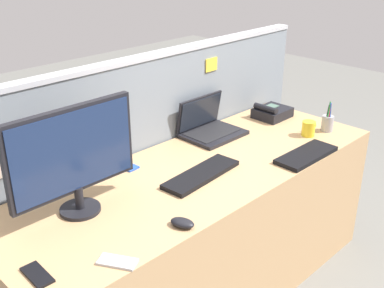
# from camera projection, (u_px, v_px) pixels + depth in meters

# --- Properties ---
(desk) EXTENTS (2.08, 0.73, 0.75)m
(desk) POSITION_uv_depth(u_px,v_px,m) (199.00, 234.00, 2.47)
(desk) COLOR tan
(desk) RESTS_ON ground_plane
(cubicle_divider) EXTENTS (2.44, 0.08, 1.24)m
(cubicle_divider) POSITION_uv_depth(u_px,v_px,m) (146.00, 166.00, 2.63)
(cubicle_divider) COLOR gray
(cubicle_divider) RESTS_ON ground_plane
(desktop_monitor) EXTENTS (0.56, 0.17, 0.45)m
(desktop_monitor) POSITION_uv_depth(u_px,v_px,m) (73.00, 155.00, 1.87)
(desktop_monitor) COLOR black
(desktop_monitor) RESTS_ON desk
(laptop) EXTENTS (0.33, 0.26, 0.21)m
(laptop) POSITION_uv_depth(u_px,v_px,m) (208.00, 126.00, 2.70)
(laptop) COLOR black
(laptop) RESTS_ON desk
(desk_phone) EXTENTS (0.21, 0.18, 0.10)m
(desk_phone) POSITION_uv_depth(u_px,v_px,m) (272.00, 112.00, 2.95)
(desk_phone) COLOR black
(desk_phone) RESTS_ON desk
(keyboard_main) EXTENTS (0.38, 0.15, 0.02)m
(keyboard_main) POSITION_uv_depth(u_px,v_px,m) (306.00, 155.00, 2.44)
(keyboard_main) COLOR black
(keyboard_main) RESTS_ON desk
(keyboard_spare) EXTENTS (0.44, 0.17, 0.02)m
(keyboard_spare) POSITION_uv_depth(u_px,v_px,m) (201.00, 174.00, 2.24)
(keyboard_spare) COLOR black
(keyboard_spare) RESTS_ON desk
(computer_mouse_right_hand) EXTENTS (0.09, 0.11, 0.03)m
(computer_mouse_right_hand) POSITION_uv_depth(u_px,v_px,m) (182.00, 223.00, 1.86)
(computer_mouse_right_hand) COLOR black
(computer_mouse_right_hand) RESTS_ON desk
(pen_cup) EXTENTS (0.07, 0.07, 0.18)m
(pen_cup) POSITION_uv_depth(u_px,v_px,m) (327.00, 123.00, 2.74)
(pen_cup) COLOR #99999E
(pen_cup) RESTS_ON desk
(cell_phone_blue_case) EXTENTS (0.07, 0.13, 0.01)m
(cell_phone_blue_case) POSITION_uv_depth(u_px,v_px,m) (126.00, 166.00, 2.34)
(cell_phone_blue_case) COLOR blue
(cell_phone_blue_case) RESTS_ON desk
(cell_phone_black_slab) EXTENTS (0.07, 0.14, 0.01)m
(cell_phone_black_slab) POSITION_uv_depth(u_px,v_px,m) (37.00, 275.00, 1.60)
(cell_phone_black_slab) COLOR black
(cell_phone_black_slab) RESTS_ON desk
(cell_phone_silver_slab) EXTENTS (0.12, 0.15, 0.01)m
(cell_phone_silver_slab) POSITION_uv_depth(u_px,v_px,m) (117.00, 262.00, 1.66)
(cell_phone_silver_slab) COLOR #B7BAC1
(cell_phone_silver_slab) RESTS_ON desk
(coffee_mug) EXTENTS (0.11, 0.07, 0.09)m
(coffee_mug) POSITION_uv_depth(u_px,v_px,m) (309.00, 128.00, 2.68)
(coffee_mug) COLOR yellow
(coffee_mug) RESTS_ON desk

